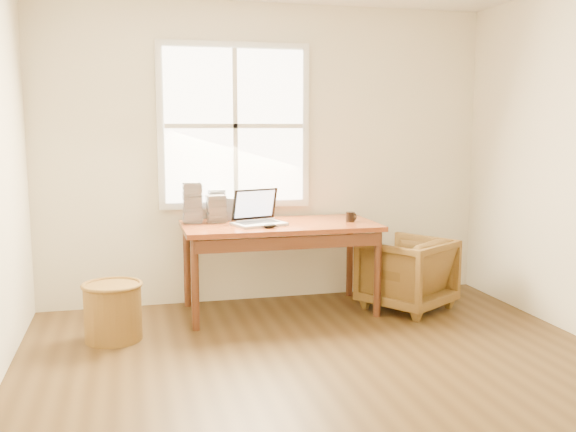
{
  "coord_description": "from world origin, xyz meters",
  "views": [
    {
      "loc": [
        -1.2,
        -3.31,
        1.55
      ],
      "look_at": [
        0.03,
        1.65,
        0.83
      ],
      "focal_mm": 40.0,
      "sensor_mm": 36.0,
      "label": 1
    }
  ],
  "objects_px": {
    "desk": "(280,226)",
    "cd_stack_a": "(217,204)",
    "armchair": "(406,273)",
    "coffee_mug": "(350,217)",
    "wicker_stool": "(113,312)",
    "laptop": "(259,206)"
  },
  "relations": [
    {
      "from": "desk",
      "to": "cd_stack_a",
      "type": "xyz_separation_m",
      "value": [
        -0.47,
        0.34,
        0.15
      ]
    },
    {
      "from": "desk",
      "to": "armchair",
      "type": "relative_size",
      "value": 2.37
    },
    {
      "from": "armchair",
      "to": "coffee_mug",
      "type": "distance_m",
      "value": 0.69
    },
    {
      "from": "wicker_stool",
      "to": "coffee_mug",
      "type": "distance_m",
      "value": 2.06
    },
    {
      "from": "coffee_mug",
      "to": "laptop",
      "type": "bearing_deg",
      "value": -176.92
    },
    {
      "from": "desk",
      "to": "coffee_mug",
      "type": "distance_m",
      "value": 0.61
    },
    {
      "from": "armchair",
      "to": "coffee_mug",
      "type": "bearing_deg",
      "value": -47.01
    },
    {
      "from": "armchair",
      "to": "laptop",
      "type": "distance_m",
      "value": 1.4
    },
    {
      "from": "laptop",
      "to": "cd_stack_a",
      "type": "xyz_separation_m",
      "value": [
        -0.29,
        0.4,
        -0.03
      ]
    },
    {
      "from": "armchair",
      "to": "coffee_mug",
      "type": "relative_size",
      "value": 8.05
    },
    {
      "from": "wicker_stool",
      "to": "cd_stack_a",
      "type": "height_order",
      "value": "cd_stack_a"
    },
    {
      "from": "wicker_stool",
      "to": "laptop",
      "type": "height_order",
      "value": "laptop"
    },
    {
      "from": "desk",
      "to": "coffee_mug",
      "type": "xyz_separation_m",
      "value": [
        0.6,
        -0.06,
        0.06
      ]
    },
    {
      "from": "armchair",
      "to": "cd_stack_a",
      "type": "xyz_separation_m",
      "value": [
        -1.54,
        0.52,
        0.58
      ]
    },
    {
      "from": "wicker_stool",
      "to": "laptop",
      "type": "bearing_deg",
      "value": 17.14
    },
    {
      "from": "coffee_mug",
      "to": "cd_stack_a",
      "type": "height_order",
      "value": "cd_stack_a"
    },
    {
      "from": "armchair",
      "to": "cd_stack_a",
      "type": "height_order",
      "value": "cd_stack_a"
    },
    {
      "from": "desk",
      "to": "armchair",
      "type": "bearing_deg",
      "value": -9.5
    },
    {
      "from": "wicker_stool",
      "to": "coffee_mug",
      "type": "height_order",
      "value": "coffee_mug"
    },
    {
      "from": "armchair",
      "to": "coffee_mug",
      "type": "height_order",
      "value": "coffee_mug"
    },
    {
      "from": "desk",
      "to": "coffee_mug",
      "type": "height_order",
      "value": "coffee_mug"
    },
    {
      "from": "wicker_stool",
      "to": "cd_stack_a",
      "type": "xyz_separation_m",
      "value": [
        0.87,
        0.76,
        0.68
      ]
    }
  ]
}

